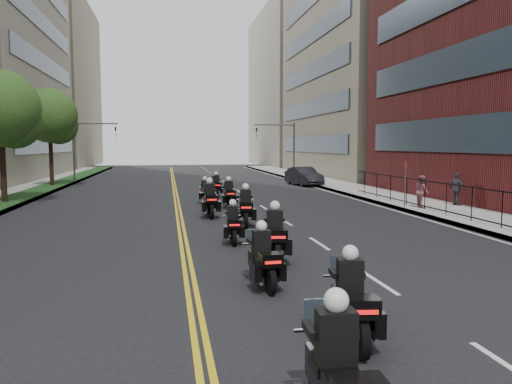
% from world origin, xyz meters
% --- Properties ---
extents(sidewalk_right, '(4.00, 90.00, 0.15)m').
position_xyz_m(sidewalk_right, '(12.00, 25.00, 0.07)').
color(sidewalk_right, gray).
rests_on(sidewalk_right, ground).
extents(grass_strip, '(2.00, 90.00, 0.04)m').
position_xyz_m(grass_strip, '(-11.20, 25.00, 0.17)').
color(grass_strip, '#153A15').
rests_on(grass_strip, sidewalk_left).
extents(building_right_tan, '(15.11, 28.00, 30.00)m').
position_xyz_m(building_right_tan, '(21.48, 48.00, 15.00)').
color(building_right_tan, gray).
rests_on(building_right_tan, ground).
extents(building_right_far, '(15.00, 28.00, 26.00)m').
position_xyz_m(building_right_far, '(21.50, 78.00, 13.00)').
color(building_right_far, '#9D967E').
rests_on(building_right_far, ground).
extents(building_left_far, '(16.00, 28.00, 26.00)m').
position_xyz_m(building_left_far, '(-22.00, 78.00, 13.00)').
color(building_left_far, gray).
rests_on(building_left_far, ground).
extents(iron_fence, '(0.05, 28.00, 1.50)m').
position_xyz_m(iron_fence, '(11.00, 12.00, 0.90)').
color(iron_fence, black).
rests_on(iron_fence, sidewalk_right).
extents(traffic_signal_right, '(4.09, 0.20, 5.60)m').
position_xyz_m(traffic_signal_right, '(9.54, 42.00, 3.70)').
color(traffic_signal_right, '#3F3F44').
rests_on(traffic_signal_right, ground).
extents(traffic_signal_left, '(4.09, 0.20, 5.60)m').
position_xyz_m(traffic_signal_left, '(-9.54, 42.00, 3.70)').
color(traffic_signal_left, '#3F3F44').
rests_on(traffic_signal_left, ground).
extents(motorcycle_0, '(0.57, 2.39, 1.77)m').
position_xyz_m(motorcycle_0, '(-0.05, -1.18, 0.70)').
color(motorcycle_0, black).
rests_on(motorcycle_0, ground).
extents(motorcycle_1, '(0.68, 2.29, 1.69)m').
position_xyz_m(motorcycle_1, '(1.15, 1.56, 0.67)').
color(motorcycle_1, black).
rests_on(motorcycle_1, ground).
extents(motorcycle_2, '(0.57, 2.18, 1.61)m').
position_xyz_m(motorcycle_2, '(0.27, 5.15, 0.64)').
color(motorcycle_2, black).
rests_on(motorcycle_2, ground).
extents(motorcycle_3, '(0.73, 2.41, 1.78)m').
position_xyz_m(motorcycle_3, '(1.14, 7.76, 0.70)').
color(motorcycle_3, black).
rests_on(motorcycle_3, ground).
extents(motorcycle_4, '(0.52, 2.07, 1.52)m').
position_xyz_m(motorcycle_4, '(0.27, 10.71, 0.60)').
color(motorcycle_4, black).
rests_on(motorcycle_4, ground).
extents(motorcycle_5, '(0.73, 2.43, 1.80)m').
position_xyz_m(motorcycle_5, '(1.28, 14.34, 0.71)').
color(motorcycle_5, black).
rests_on(motorcycle_5, ground).
extents(motorcycle_6, '(0.58, 2.54, 1.87)m').
position_xyz_m(motorcycle_6, '(0.00, 17.16, 0.74)').
color(motorcycle_6, black).
rests_on(motorcycle_6, ground).
extents(motorcycle_7, '(0.53, 2.31, 1.71)m').
position_xyz_m(motorcycle_7, '(1.33, 20.54, 0.67)').
color(motorcycle_7, black).
rests_on(motorcycle_7, ground).
extents(motorcycle_8, '(0.52, 2.12, 1.56)m').
position_xyz_m(motorcycle_8, '(0.19, 22.98, 0.62)').
color(motorcycle_8, black).
rests_on(motorcycle_8, ground).
extents(motorcycle_9, '(0.52, 2.27, 1.67)m').
position_xyz_m(motorcycle_9, '(1.19, 26.38, 0.66)').
color(motorcycle_9, black).
rests_on(motorcycle_9, ground).
extents(parked_sedan, '(2.39, 4.96, 1.57)m').
position_xyz_m(parked_sedan, '(9.40, 34.36, 0.78)').
color(parked_sedan, black).
rests_on(parked_sedan, ground).
extents(pedestrian_b, '(0.78, 0.93, 1.69)m').
position_xyz_m(pedestrian_b, '(11.20, 17.67, 1.00)').
color(pedestrian_b, '#985359').
rests_on(pedestrian_b, sidewalk_right).
extents(pedestrian_c, '(0.66, 1.11, 1.78)m').
position_xyz_m(pedestrian_c, '(13.50, 18.14, 1.04)').
color(pedestrian_c, '#38393F').
rests_on(pedestrian_c, sidewalk_right).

